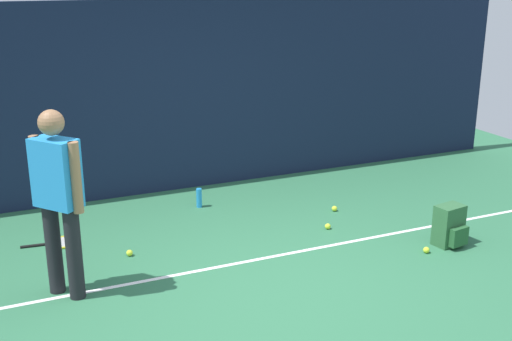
% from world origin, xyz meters
% --- Properties ---
extents(ground_plane, '(12.00, 12.00, 0.00)m').
position_xyz_m(ground_plane, '(0.00, 0.00, 0.00)').
color(ground_plane, '#2D6B47').
extents(back_fence, '(10.00, 0.10, 2.46)m').
position_xyz_m(back_fence, '(0.00, 3.00, 1.23)').
color(back_fence, '#141E38').
rests_on(back_fence, ground).
extents(court_line, '(9.00, 0.05, 0.00)m').
position_xyz_m(court_line, '(0.00, 0.55, 0.00)').
color(court_line, white).
rests_on(court_line, ground).
extents(tennis_player, '(0.42, 0.45, 1.70)m').
position_xyz_m(tennis_player, '(-1.78, 0.58, 0.97)').
color(tennis_player, black).
rests_on(tennis_player, ground).
extents(tennis_racket, '(0.63, 0.36, 0.03)m').
position_xyz_m(tennis_racket, '(-1.68, 1.76, 0.01)').
color(tennis_racket, black).
rests_on(tennis_racket, ground).
extents(backpack, '(0.33, 0.32, 0.44)m').
position_xyz_m(backpack, '(2.09, 0.07, 0.21)').
color(backpack, '#2D6038').
rests_on(backpack, ground).
extents(tennis_ball_near_player, '(0.07, 0.07, 0.07)m').
position_xyz_m(tennis_ball_near_player, '(1.48, 1.41, 0.03)').
color(tennis_ball_near_player, '#CCE033').
rests_on(tennis_ball_near_player, ground).
extents(tennis_ball_by_fence, '(0.07, 0.07, 0.07)m').
position_xyz_m(tennis_ball_by_fence, '(1.13, 0.96, 0.03)').
color(tennis_ball_by_fence, '#CCE033').
rests_on(tennis_ball_by_fence, ground).
extents(tennis_ball_mid_court, '(0.07, 0.07, 0.07)m').
position_xyz_m(tennis_ball_mid_court, '(1.75, -0.01, 0.03)').
color(tennis_ball_mid_court, '#CCE033').
rests_on(tennis_ball_mid_court, ground).
extents(tennis_ball_far_left, '(0.07, 0.07, 0.07)m').
position_xyz_m(tennis_ball_far_left, '(-1.08, 1.16, 0.03)').
color(tennis_ball_far_left, '#CCE033').
rests_on(tennis_ball_far_left, ground).
extents(water_bottle, '(0.07, 0.07, 0.24)m').
position_xyz_m(water_bottle, '(0.03, 2.21, 0.12)').
color(water_bottle, '#268CD8').
rests_on(water_bottle, ground).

